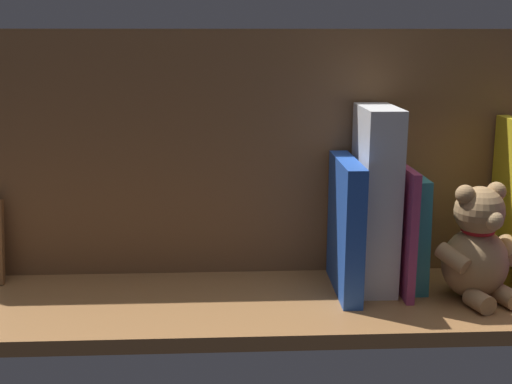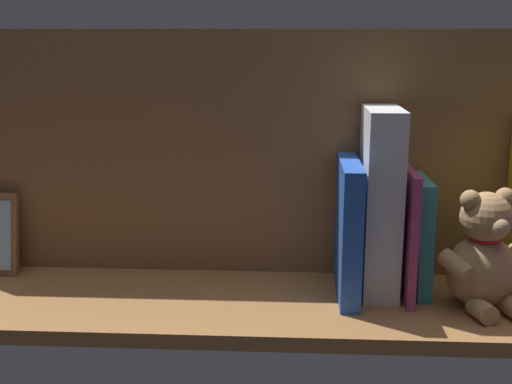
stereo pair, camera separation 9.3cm
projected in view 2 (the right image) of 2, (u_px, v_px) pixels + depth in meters
ground_plane at (256, 303)px, 97.54cm from camera, size 114.30×26.88×2.20cm
shelf_back_panel at (260, 155)px, 103.39cm from camera, size 114.30×1.50×39.51cm
teddy_bear at (484, 256)px, 91.77cm from camera, size 13.67×13.22×17.62cm
book_4 at (419, 235)px, 97.84cm from camera, size 2.56×11.76×17.79cm
book_5 at (406, 232)px, 96.35cm from camera, size 1.20×14.64×19.55cm
dictionary_thick_white at (380, 202)px, 96.43cm from camera, size 5.34×12.57×28.25cm
book_6 at (348, 229)px, 96.00cm from camera, size 2.91×16.10×20.57cm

